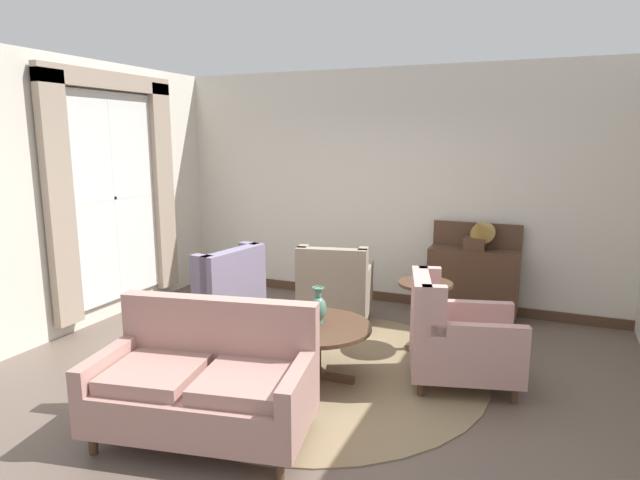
{
  "coord_description": "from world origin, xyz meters",
  "views": [
    {
      "loc": [
        1.86,
        -4.03,
        2.13
      ],
      "look_at": [
        -0.15,
        0.73,
        1.14
      ],
      "focal_mm": 30.16,
      "sensor_mm": 36.0,
      "label": 1
    }
  ],
  "objects_px": {
    "porcelain_vase": "(318,308)",
    "armchair_beside_settee": "(216,312)",
    "side_table": "(424,309)",
    "armchair_far_left": "(335,290)",
    "gramophone": "(479,232)",
    "sideboard": "(473,278)",
    "armchair_back_corner": "(455,339)",
    "coffee_table": "(316,333)",
    "settee": "(205,383)"
  },
  "relations": [
    {
      "from": "porcelain_vase",
      "to": "armchair_beside_settee",
      "type": "distance_m",
      "value": 1.11
    },
    {
      "from": "side_table",
      "to": "armchair_far_left",
      "type": "bearing_deg",
      "value": 163.14
    },
    {
      "from": "armchair_beside_settee",
      "to": "side_table",
      "type": "xyz_separation_m",
      "value": [
        1.84,
        0.95,
        -0.03
      ]
    },
    {
      "from": "armchair_far_left",
      "to": "gramophone",
      "type": "bearing_deg",
      "value": -162.6
    },
    {
      "from": "sideboard",
      "to": "gramophone",
      "type": "xyz_separation_m",
      "value": [
        0.04,
        -0.09,
        0.57
      ]
    },
    {
      "from": "armchair_beside_settee",
      "to": "porcelain_vase",
      "type": "bearing_deg",
      "value": 96.92
    },
    {
      "from": "side_table",
      "to": "armchair_back_corner",
      "type": "bearing_deg",
      "value": -57.96
    },
    {
      "from": "gramophone",
      "to": "sideboard",
      "type": "bearing_deg",
      "value": 117.29
    },
    {
      "from": "side_table",
      "to": "gramophone",
      "type": "distance_m",
      "value": 1.35
    },
    {
      "from": "side_table",
      "to": "gramophone",
      "type": "xyz_separation_m",
      "value": [
        0.36,
        1.14,
        0.63
      ]
    },
    {
      "from": "porcelain_vase",
      "to": "coffee_table",
      "type": "bearing_deg",
      "value": -94.24
    },
    {
      "from": "settee",
      "to": "gramophone",
      "type": "xyz_separation_m",
      "value": [
        1.47,
        3.34,
        0.66
      ]
    },
    {
      "from": "settee",
      "to": "armchair_back_corner",
      "type": "height_order",
      "value": "armchair_back_corner"
    },
    {
      "from": "porcelain_vase",
      "to": "armchair_beside_settee",
      "type": "bearing_deg",
      "value": 178.18
    },
    {
      "from": "settee",
      "to": "armchair_beside_settee",
      "type": "distance_m",
      "value": 1.44
    },
    {
      "from": "sideboard",
      "to": "gramophone",
      "type": "bearing_deg",
      "value": -62.71
    },
    {
      "from": "armchair_beside_settee",
      "to": "armchair_far_left",
      "type": "bearing_deg",
      "value": 158.48
    },
    {
      "from": "armchair_back_corner",
      "to": "coffee_table",
      "type": "bearing_deg",
      "value": 93.13
    },
    {
      "from": "armchair_back_corner",
      "to": "armchair_far_left",
      "type": "bearing_deg",
      "value": 41.71
    },
    {
      "from": "porcelain_vase",
      "to": "side_table",
      "type": "relative_size",
      "value": 0.47
    },
    {
      "from": "armchair_back_corner",
      "to": "armchair_beside_settee",
      "type": "bearing_deg",
      "value": 82.57
    },
    {
      "from": "settee",
      "to": "armchair_back_corner",
      "type": "distance_m",
      "value": 2.16
    },
    {
      "from": "armchair_beside_settee",
      "to": "side_table",
      "type": "bearing_deg",
      "value": 126.18
    },
    {
      "from": "porcelain_vase",
      "to": "gramophone",
      "type": "bearing_deg",
      "value": 62.62
    },
    {
      "from": "settee",
      "to": "gramophone",
      "type": "relative_size",
      "value": 3.55
    },
    {
      "from": "gramophone",
      "to": "porcelain_vase",
      "type": "bearing_deg",
      "value": -117.38
    },
    {
      "from": "armchair_far_left",
      "to": "armchair_back_corner",
      "type": "xyz_separation_m",
      "value": [
        1.5,
        -0.99,
        -0.0
      ]
    },
    {
      "from": "armchair_far_left",
      "to": "sideboard",
      "type": "bearing_deg",
      "value": -159.29
    },
    {
      "from": "coffee_table",
      "to": "gramophone",
      "type": "relative_size",
      "value": 2.13
    },
    {
      "from": "porcelain_vase",
      "to": "armchair_beside_settee",
      "type": "height_order",
      "value": "armchair_beside_settee"
    },
    {
      "from": "settee",
      "to": "armchair_back_corner",
      "type": "bearing_deg",
      "value": 34.59
    },
    {
      "from": "coffee_table",
      "to": "armchair_beside_settee",
      "type": "bearing_deg",
      "value": 175.74
    },
    {
      "from": "armchair_beside_settee",
      "to": "armchair_back_corner",
      "type": "bearing_deg",
      "value": 106.23
    },
    {
      "from": "armchair_beside_settee",
      "to": "armchair_back_corner",
      "type": "relative_size",
      "value": 1.04
    },
    {
      "from": "settee",
      "to": "armchair_beside_settee",
      "type": "xyz_separation_m",
      "value": [
        -0.73,
        1.24,
        0.06
      ]
    },
    {
      "from": "armchair_far_left",
      "to": "armchair_back_corner",
      "type": "height_order",
      "value": "armchair_back_corner"
    },
    {
      "from": "porcelain_vase",
      "to": "sideboard",
      "type": "distance_m",
      "value": 2.46
    },
    {
      "from": "armchair_beside_settee",
      "to": "gramophone",
      "type": "xyz_separation_m",
      "value": [
        2.2,
        2.1,
        0.6
      ]
    },
    {
      "from": "armchair_back_corner",
      "to": "gramophone",
      "type": "distance_m",
      "value": 1.91
    },
    {
      "from": "armchair_far_left",
      "to": "side_table",
      "type": "relative_size",
      "value": 1.42
    },
    {
      "from": "coffee_table",
      "to": "armchair_far_left",
      "type": "bearing_deg",
      "value": 104.11
    },
    {
      "from": "armchair_back_corner",
      "to": "sideboard",
      "type": "relative_size",
      "value": 0.94
    },
    {
      "from": "armchair_far_left",
      "to": "porcelain_vase",
      "type": "bearing_deg",
      "value": 92.9
    },
    {
      "from": "coffee_table",
      "to": "armchair_far_left",
      "type": "distance_m",
      "value": 1.41
    },
    {
      "from": "settee",
      "to": "sideboard",
      "type": "bearing_deg",
      "value": 56.63
    },
    {
      "from": "side_table",
      "to": "sideboard",
      "type": "relative_size",
      "value": 0.63
    },
    {
      "from": "gramophone",
      "to": "armchair_far_left",
      "type": "bearing_deg",
      "value": -150.77
    },
    {
      "from": "armchair_back_corner",
      "to": "side_table",
      "type": "xyz_separation_m",
      "value": [
        -0.41,
        0.66,
        0.01
      ]
    },
    {
      "from": "armchair_beside_settee",
      "to": "side_table",
      "type": "height_order",
      "value": "armchair_beside_settee"
    },
    {
      "from": "coffee_table",
      "to": "settee",
      "type": "distance_m",
      "value": 1.22
    }
  ]
}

